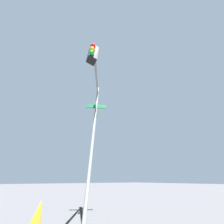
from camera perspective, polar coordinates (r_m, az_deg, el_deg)
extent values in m
cylinder|color=slate|center=(4.58, -10.32, -11.46)|extent=(0.12, 0.12, 5.51)
cylinder|color=slate|center=(5.10, -8.81, 19.52)|extent=(1.24, 2.11, 0.09)
cube|color=black|center=(4.10, -10.74, 29.06)|extent=(0.28, 0.28, 0.80)
sphere|color=red|center=(4.26, -10.56, 32.40)|extent=(0.18, 0.18, 0.18)
sphere|color=orange|center=(4.03, -10.98, 30.95)|extent=(0.18, 0.18, 0.18)
sphere|color=green|center=(3.81, -11.44, 29.33)|extent=(0.18, 0.18, 0.18)
cube|color=#0F5128|center=(5.16, -8.97, 1.13)|extent=(0.58, 0.98, 0.20)
cube|color=#0F5128|center=(5.29, -8.77, 3.08)|extent=(0.89, 0.53, 0.20)
cone|color=orange|center=(3.52, -36.81, -40.60)|extent=(0.36, 0.36, 0.68)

